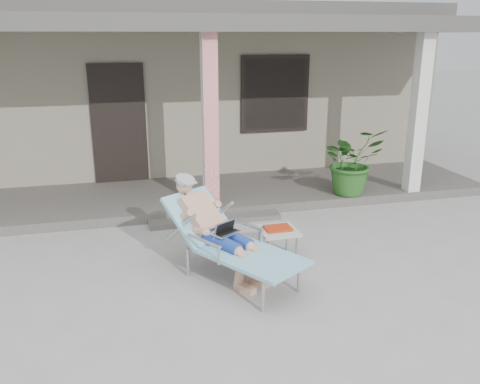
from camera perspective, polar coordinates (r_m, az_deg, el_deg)
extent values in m
plane|color=#9E9E99|center=(6.08, 0.75, -9.37)|extent=(60.00, 60.00, 0.00)
cube|color=gray|center=(11.90, -7.44, 11.25)|extent=(10.00, 5.00, 3.00)
cube|color=#474442|center=(11.84, -7.77, 19.21)|extent=(10.40, 5.40, 0.30)
cube|color=black|center=(9.35, -13.43, 7.43)|extent=(0.95, 0.06, 2.10)
cube|color=black|center=(9.76, 3.94, 10.93)|extent=(1.20, 0.06, 1.30)
cube|color=black|center=(9.75, 3.95, 10.92)|extent=(1.32, 0.05, 1.42)
cube|color=#605B56|center=(8.78, -4.28, -0.33)|extent=(10.00, 2.00, 0.15)
cube|color=red|center=(7.64, -3.39, 7.68)|extent=(0.22, 0.22, 2.61)
cube|color=silver|center=(8.97, 19.38, 8.18)|extent=(0.22, 0.22, 2.61)
cube|color=#474442|center=(8.37, -4.73, 18.29)|extent=(10.00, 2.30, 0.24)
cube|color=#605B56|center=(7.72, -2.78, -3.11)|extent=(2.00, 0.30, 0.07)
cylinder|color=#B7B7BC|center=(5.28, 2.63, -11.64)|extent=(0.04, 0.04, 0.36)
cylinder|color=#B7B7BC|center=(5.69, 6.64, -9.48)|extent=(0.04, 0.04, 0.36)
cylinder|color=#B7B7BC|center=(6.03, -5.84, -7.86)|extent=(0.04, 0.04, 0.36)
cylinder|color=#B7B7BC|center=(6.39, -1.76, -6.25)|extent=(0.04, 0.04, 0.36)
cube|color=#B7B7BC|center=(5.65, 1.33, -7.41)|extent=(1.13, 1.31, 0.03)
cube|color=#83AFCB|center=(5.64, 1.33, -7.19)|extent=(1.23, 1.39, 0.04)
cube|color=#B7B7BC|center=(6.12, -4.56, -3.16)|extent=(0.80, 0.79, 0.47)
cube|color=#83AFCB|center=(6.11, -4.57, -2.87)|extent=(0.92, 0.90, 0.53)
cylinder|color=#A3A3A5|center=(6.18, -6.36, 1.43)|extent=(0.32, 0.32, 0.12)
cube|color=silver|center=(5.84, -1.68, -4.56)|extent=(0.39, 0.36, 0.22)
cube|color=#BABBB5|center=(6.39, 4.29, -4.36)|extent=(0.48, 0.48, 0.04)
cylinder|color=#B7B7BC|center=(6.25, 3.15, -6.81)|extent=(0.03, 0.03, 0.36)
cylinder|color=#B7B7BC|center=(6.37, 6.39, -6.44)|extent=(0.03, 0.03, 0.36)
cylinder|color=#B7B7BC|center=(6.58, 2.18, -5.52)|extent=(0.03, 0.03, 0.36)
cylinder|color=#B7B7BC|center=(6.69, 5.28, -5.20)|extent=(0.03, 0.03, 0.36)
cube|color=#B33013|center=(6.38, 4.30, -4.09)|extent=(0.33, 0.25, 0.03)
cube|color=black|center=(6.49, 3.96, -3.75)|extent=(0.33, 0.02, 0.03)
imported|color=#26591E|center=(8.65, 12.44, 3.43)|extent=(1.10, 0.98, 1.13)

